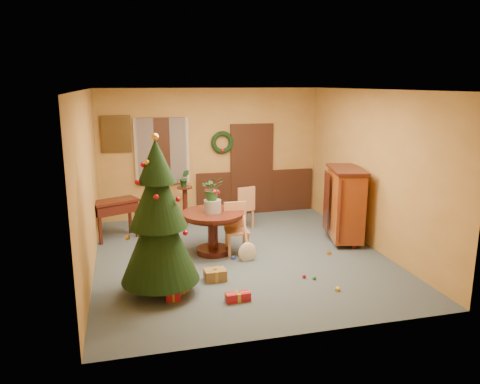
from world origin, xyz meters
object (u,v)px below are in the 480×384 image
object	(u,v)px
dining_table	(213,225)
chair_near	(236,227)
writing_desk	(115,210)
christmas_tree	(158,220)
sideboard	(345,203)

from	to	relation	value
dining_table	chair_near	distance (m)	0.42
dining_table	writing_desk	xyz separation A→B (m)	(-1.71, 1.27, 0.05)
dining_table	christmas_tree	size ratio (longest dim) A/B	0.48
writing_desk	christmas_tree	bearing A→B (deg)	-76.32
dining_table	chair_near	xyz separation A→B (m)	(0.41, -0.09, -0.04)
christmas_tree	writing_desk	xyz separation A→B (m)	(-0.66, 2.69, -0.52)
christmas_tree	dining_table	bearing A→B (deg)	53.49
dining_table	writing_desk	world-z (taller)	writing_desk
chair_near	sideboard	size ratio (longest dim) A/B	0.64
christmas_tree	writing_desk	size ratio (longest dim) A/B	2.38
chair_near	christmas_tree	size ratio (longest dim) A/B	0.40
writing_desk	dining_table	bearing A→B (deg)	-36.69
christmas_tree	sideboard	size ratio (longest dim) A/B	1.63
dining_table	christmas_tree	world-z (taller)	christmas_tree
dining_table	chair_near	world-z (taller)	chair_near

